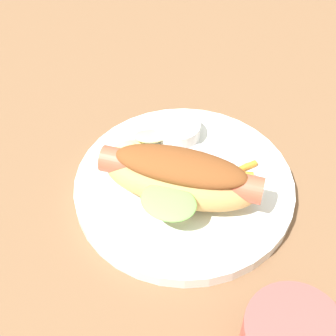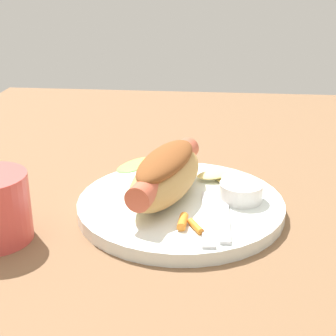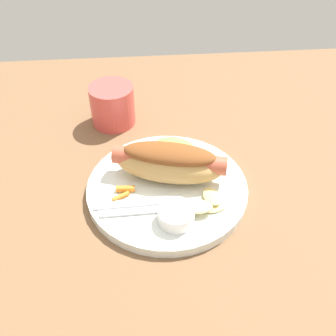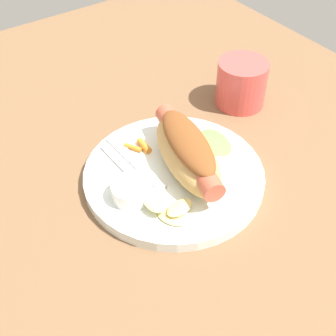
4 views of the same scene
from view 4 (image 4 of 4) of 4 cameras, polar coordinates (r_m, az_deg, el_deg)
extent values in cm
cube|color=brown|center=(65.68, 3.36, -2.60)|extent=(120.00, 90.00, 1.80)
cylinder|color=white|center=(65.06, 0.72, -0.94)|extent=(25.40, 25.40, 1.60)
ellipsoid|color=tan|center=(63.26, 2.47, 1.75)|extent=(18.09, 10.65, 5.32)
cylinder|color=#C1563D|center=(62.64, 2.50, 2.38)|extent=(18.03, 7.35, 2.95)
ellipsoid|color=brown|center=(61.77, 2.53, 3.31)|extent=(15.21, 8.41, 2.49)
ellipsoid|color=#6BB74C|center=(63.72, 5.90, 3.17)|extent=(7.21, 6.32, 1.53)
cylinder|color=white|center=(60.50, -4.53, -2.86)|extent=(5.31, 5.31, 2.23)
cube|color=silver|center=(65.17, -5.44, 0.14)|extent=(11.46, 1.43, 0.40)
cube|color=silver|center=(60.61, -2.08, -3.88)|extent=(3.21, 0.36, 0.40)
cube|color=silver|center=(60.77, -1.73, -3.69)|extent=(3.21, 0.36, 0.40)
cube|color=silver|center=(60.94, -1.38, -3.51)|extent=(3.21, 0.36, 0.40)
cube|color=silver|center=(65.84, -4.12, 0.77)|extent=(13.41, 1.89, 0.36)
ellipsoid|color=#DDCC7D|center=(58.48, 0.48, -6.09)|extent=(4.80, 3.92, 0.50)
ellipsoid|color=#DDCC7D|center=(58.81, 1.46, -4.93)|extent=(3.38, 4.61, 1.04)
ellipsoid|color=#DDCC7D|center=(58.72, -1.70, -4.27)|extent=(3.89, 2.56, 0.75)
cylinder|color=orange|center=(67.88, -2.99, 2.77)|extent=(2.88, 1.13, 0.99)
cylinder|color=orange|center=(67.87, -4.36, 2.54)|extent=(2.74, 1.95, 0.74)
cylinder|color=#D84C47|center=(78.71, 9.07, 10.32)|extent=(8.34, 8.34, 7.72)
camera|label=1|loc=(0.74, 33.77, 38.56)|focal=54.50mm
camera|label=2|loc=(0.99, -24.56, 30.36)|focal=54.85mm
camera|label=3|loc=(0.45, -66.97, 21.15)|focal=43.55mm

